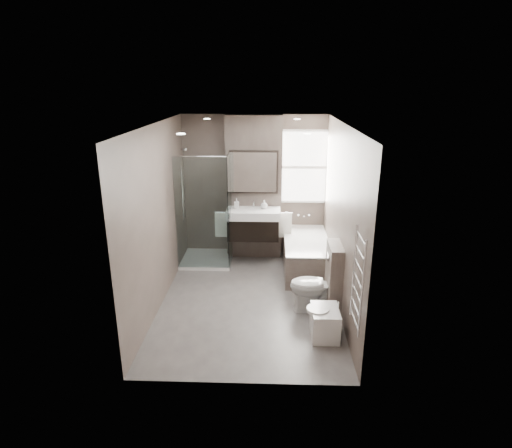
{
  "coord_description": "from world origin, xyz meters",
  "views": [
    {
      "loc": [
        0.31,
        -5.78,
        3.14
      ],
      "look_at": [
        0.09,
        0.15,
        1.16
      ],
      "focal_mm": 30.0,
      "sensor_mm": 36.0,
      "label": 1
    }
  ],
  "objects_px": {
    "vanity": "(253,223)",
    "bathtub": "(306,253)",
    "bidet": "(324,322)",
    "toilet": "(316,286)"
  },
  "relations": [
    {
      "from": "bathtub",
      "to": "bidet",
      "type": "height_order",
      "value": "bathtub"
    },
    {
      "from": "vanity",
      "to": "toilet",
      "type": "height_order",
      "value": "vanity"
    },
    {
      "from": "bathtub",
      "to": "toilet",
      "type": "relative_size",
      "value": 2.1
    },
    {
      "from": "bathtub",
      "to": "bidet",
      "type": "bearing_deg",
      "value": -87.49
    },
    {
      "from": "vanity",
      "to": "toilet",
      "type": "xyz_separation_m",
      "value": [
        0.97,
        -1.7,
        -0.36
      ]
    },
    {
      "from": "vanity",
      "to": "bathtub",
      "type": "height_order",
      "value": "vanity"
    },
    {
      "from": "vanity",
      "to": "toilet",
      "type": "relative_size",
      "value": 1.25
    },
    {
      "from": "toilet",
      "to": "vanity",
      "type": "bearing_deg",
      "value": -148.8
    },
    {
      "from": "vanity",
      "to": "bathtub",
      "type": "bearing_deg",
      "value": -19.37
    },
    {
      "from": "bathtub",
      "to": "toilet",
      "type": "height_order",
      "value": "toilet"
    }
  ]
}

